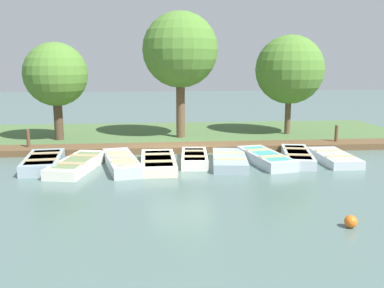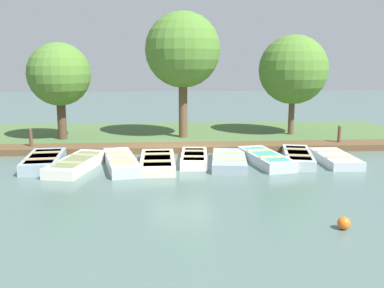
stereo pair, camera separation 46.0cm
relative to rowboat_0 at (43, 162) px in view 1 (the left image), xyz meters
The scene contains 18 objects.
ground_plane 5.29m from the rowboat_0, 103.32° to the left, with size 80.00×80.00×0.00m, color #4C6660.
shore_bank 8.07m from the rowboat_0, 140.38° to the left, with size 8.00×24.00×0.16m.
dock_walkway 5.71m from the rowboat_0, 115.64° to the left, with size 1.34×23.34×0.27m.
rowboat_0 is the anchor object (origin of this frame).
rowboat_1 1.37m from the rowboat_0, 71.40° to the left, with size 3.52×1.85×0.38m.
rowboat_2 2.88m from the rowboat_0, 83.75° to the left, with size 3.70×1.70×0.41m.
rowboat_3 4.23m from the rowboat_0, 85.14° to the left, with size 3.22×1.26×0.36m.
rowboat_4 5.61m from the rowboat_0, 91.77° to the left, with size 2.78×1.20×0.37m.
rowboat_5 6.91m from the rowboat_0, 87.86° to the left, with size 3.21×1.65×0.36m.
rowboat_6 8.31m from the rowboat_0, 89.00° to the left, with size 3.39×1.62×0.41m.
rowboat_7 9.66m from the rowboat_0, 90.42° to the left, with size 3.36×1.68×0.39m.
rowboat_8 11.04m from the rowboat_0, 89.07° to the left, with size 2.85×1.25×0.34m.
mooring_post_near 2.87m from the rowboat_0, 155.00° to the right, with size 0.15×0.15×1.03m.
mooring_post_far 12.60m from the rowboat_0, 101.85° to the left, with size 0.15×0.15×1.03m.
buoy 10.90m from the rowboat_0, 51.85° to the left, with size 0.30×0.30×0.30m.
park_tree_far_left 5.77m from the rowboat_0, behind, with size 2.96×2.96×4.73m.
park_tree_left 8.47m from the rowboat_0, 132.71° to the left, with size 3.61×3.61×6.19m.
park_tree_center 12.71m from the rowboat_0, 116.59° to the left, with size 3.45×3.45×5.17m.
Camera 1 is at (16.99, -1.20, 3.81)m, focal length 40.00 mm.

